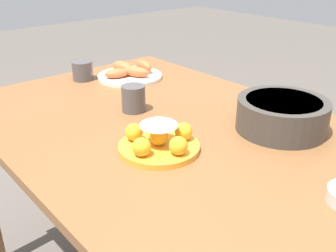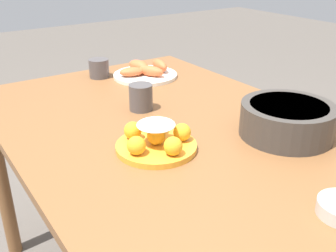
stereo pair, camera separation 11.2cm
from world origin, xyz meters
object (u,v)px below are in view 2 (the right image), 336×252
dining_table (178,156)px  cup_near (99,68)px  seafood_platter (145,72)px  cake_plate (156,139)px  serving_bowl (287,119)px  cup_far (141,97)px

dining_table → cup_near: 0.62m
seafood_platter → cup_near: 0.19m
cake_plate → cup_near: (-0.68, 0.15, 0.01)m
serving_bowl → seafood_platter: (-0.72, -0.05, -0.03)m
dining_table → cake_plate: cake_plate is taller
cake_plate → cup_far: bearing=157.7°
seafood_platter → cup_near: cup_near is taller
dining_table → serving_bowl: bearing=48.1°
cake_plate → seafood_platter: (-0.58, 0.31, -0.01)m
cake_plate → cup_near: 0.70m
seafood_platter → cup_far: (0.31, -0.20, 0.02)m
dining_table → cake_plate: size_ratio=6.66×
cake_plate → cup_near: bearing=167.6°
serving_bowl → cake_plate: bearing=-111.1°
seafood_platter → cake_plate: bearing=-28.4°
dining_table → serving_bowl: 0.35m
cup_far → seafood_platter: bearing=146.7°
seafood_platter → cup_near: (-0.10, -0.16, 0.02)m
serving_bowl → seafood_platter: size_ratio=1.00×
serving_bowl → seafood_platter: serving_bowl is taller
dining_table → cake_plate: (0.07, -0.13, 0.12)m
cup_near → cup_far: (0.41, -0.04, 0.01)m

